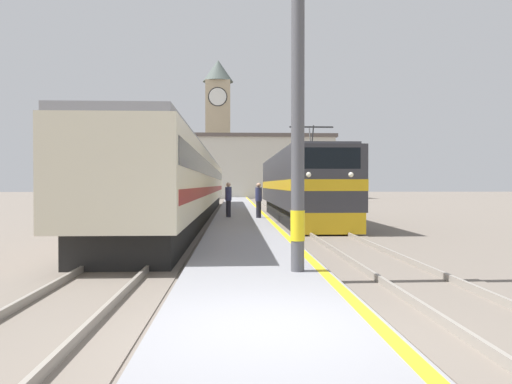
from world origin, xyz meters
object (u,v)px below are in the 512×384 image
Objects in this scene: locomotive_train at (299,186)px; catenary_mast at (302,80)px; passenger_train at (190,184)px; person_on_platform at (228,199)px; second_waiting_passenger at (259,199)px; clock_tower at (218,124)px.

catenary_mast reaches higher than locomotive_train.
locomotive_train is 0.45× the size of passenger_train.
second_waiting_passenger is at bearing -23.87° from person_on_platform.
locomotive_train is 9.95× the size of second_waiting_passenger.
passenger_train is 1.75× the size of clock_tower.
person_on_platform is at bearing 156.13° from second_waiting_passenger.
clock_tower is (-2.28, 56.93, 10.91)m from person_on_platform.
second_waiting_passenger is (3.92, -4.59, -0.79)m from passenger_train.
passenger_train is 53.99m from clock_tower.
passenger_train is 5.24× the size of catenary_mast.
clock_tower is at bearing 92.29° from person_on_platform.
person_on_platform is at bearing -164.94° from locomotive_train.
second_waiting_passenger is at bearing 90.22° from catenary_mast.
clock_tower is (0.08, 53.03, 10.14)m from passenger_train.
clock_tower is (-3.90, 73.44, 8.12)m from catenary_mast.
passenger_train is (-6.22, 2.86, 0.11)m from locomotive_train.
passenger_train reaches higher than second_waiting_passenger.
person_on_platform is 1.71m from second_waiting_passenger.
clock_tower reaches higher than locomotive_train.
locomotive_train is 6.85m from passenger_train.
clock_tower is (-3.84, 57.62, 10.93)m from second_waiting_passenger.
catenary_mast reaches higher than passenger_train.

